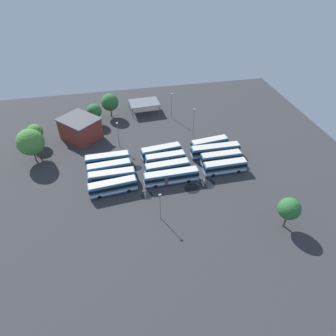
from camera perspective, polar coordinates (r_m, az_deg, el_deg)
The scene contains 30 objects.
ground_plane at distance 82.82m, azimuth -0.32°, elevation -0.06°, with size 108.76×108.76×0.00m, color #333335.
bus_row0_slot0 at distance 75.52m, azimuth -10.42°, elevation -3.52°, with size 12.10×3.77×3.48m.
bus_row0_slot1 at distance 78.53m, azimuth -10.59°, elevation -1.63°, with size 11.92×2.72×3.48m.
bus_row0_slot2 at distance 81.40m, azimuth -11.05°, elevation -0.04°, with size 11.64×3.28×3.48m.
bus_row0_slot3 at distance 84.60m, azimuth -11.38°, elevation 1.58°, with size 12.02×2.82×3.48m.
bus_row1_slot0 at distance 77.17m, azimuth 0.59°, elevation -1.68°, with size 14.25×2.85×3.48m.
bus_row1_slot1 at distance 80.05m, azimuth -0.12°, elevation 0.05°, with size 12.01×3.16×3.48m.
bus_row1_slot2 at distance 83.10m, azimuth -0.50°, elevation 1.69°, with size 11.10×3.05×3.48m.
bus_row1_slot3 at distance 86.05m, azimuth -1.32°, elevation 3.14°, with size 11.66×3.80×3.48m.
bus_row2_slot0 at distance 81.83m, azimuth 10.75°, elevation 0.23°, with size 11.68×2.70×3.48m.
bus_row2_slot1 at distance 84.83m, azimuth 10.01°, elevation 1.89°, with size 11.37×2.67×3.48m.
bus_row2_slot2 at distance 87.59m, azimuth 8.94°, elevation 3.33°, with size 14.23×2.71×3.48m.
bus_row2_slot3 at distance 90.08m, azimuth 7.86°, elevation 4.54°, with size 11.38×3.90×3.48m.
depot_building at distance 97.68m, azimuth -16.31°, elevation 7.26°, with size 14.40×14.54×6.75m.
maintenance_shelter at distance 109.09m, azimuth -4.55°, elevation 12.27°, with size 10.64×7.90×3.80m.
lamp_post_by_building at distance 90.48m, azimuth -9.47°, elevation 6.49°, with size 0.56×0.28×8.04m.
lamp_post_near_entrance at distance 104.16m, azimuth 0.71°, elevation 11.91°, with size 0.56×0.28×9.19m.
lamp_post_far_corner at distance 66.52m, azimuth -1.50°, elevation -7.09°, with size 0.56×0.28×7.41m.
lamp_post_mid_lot at distance 93.81m, azimuth 4.91°, elevation 8.72°, with size 0.56×0.28×9.66m.
tree_east_edge at distance 68.87m, azimuth 22.04°, elevation -7.19°, with size 4.82×4.82×7.88m.
tree_north_edge at distance 106.79m, azimuth -10.98°, elevation 12.16°, with size 5.89×5.89×8.40m.
tree_northwest at distance 91.49m, azimuth -23.82°, elevation 4.42°, with size 4.85×4.85×7.65m.
tree_south_edge at distance 97.90m, azimuth -23.95°, elevation 6.21°, with size 4.78×4.78×6.96m.
tree_northeast at distance 90.09m, azimuth -24.68°, elevation 4.49°, with size 7.34×7.34×10.02m.
tree_west_edge at distance 103.65m, azimuth -13.86°, elevation 10.39°, with size 4.93×4.93×7.12m.
puddle_back_corner at distance 88.94m, azimuth -10.23°, elevation 2.32°, with size 4.33×4.33×0.01m, color black.
puddle_between_rows at distance 78.55m, azimuth 7.41°, elevation -2.98°, with size 4.32×4.32×0.01m, color black.
puddle_centre_drain at distance 83.35m, azimuth -5.79°, elevation 0.00°, with size 2.48×2.48×0.01m, color black.
puddle_front_lane at distance 74.88m, azimuth -4.05°, elevation -5.20°, with size 3.10×3.10×0.01m, color black.
puddle_near_shelter at distance 76.76m, azimuth 4.64°, elevation -3.92°, with size 4.08×4.08×0.01m, color black.
Camera 1 is at (-12.82, -63.50, 51.61)m, focal length 32.12 mm.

